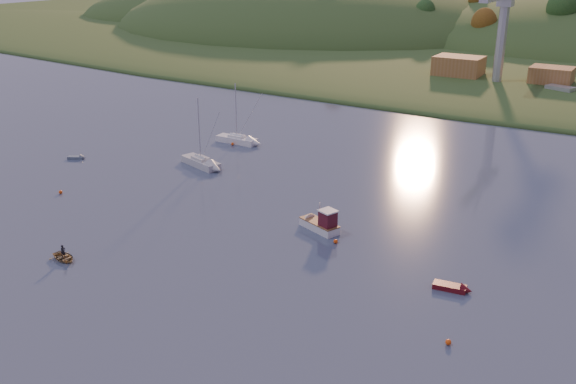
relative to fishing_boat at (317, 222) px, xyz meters
The scene contains 23 objects.
ground 31.58m from the fishing_boat, 97.81° to the right, with size 500.00×500.00×0.00m, color #334054.
far_shore 198.77m from the fishing_boat, 91.24° to the left, with size 620.00×220.00×1.50m, color #395421.
shore_slope 133.79m from the fishing_boat, 91.84° to the left, with size 640.00×150.00×7.00m, color #395421.
hill_left_far 246.47m from the fishing_boat, 131.80° to the left, with size 120.00×100.00×32.00m, color #395421.
hill_left 193.28m from the fishing_boat, 119.20° to the left, with size 170.00×140.00×44.00m, color #395421.
hillside_trees 153.78m from the fishing_boat, 91.60° to the left, with size 280.00×50.00×32.00m, color #19461B, non-canonical shape.
wharf 90.73m from the fishing_boat, 89.55° to the left, with size 42.00×16.00×2.40m, color slate.
shed_west 92.63m from the fishing_boat, 97.63° to the left, with size 11.00×8.00×4.80m, color #9F6835.
shed_east 93.20m from the fishing_boat, 84.63° to the left, with size 9.00×7.00×4.00m, color #9F6835.
dock_crane 88.66m from the fishing_boat, 91.51° to the left, with size 3.20×28.00×20.30m.
fishing_boat is the anchor object (origin of this frame).
sailboat_near 38.12m from the fishing_boat, 140.16° to the left, with size 7.41×2.32×10.23m.
sailboat_far 28.97m from the fishing_boat, 156.87° to the left, with size 7.93×4.42×10.54m.
canoe 28.52m from the fishing_boat, 131.75° to the right, with size 2.32×3.25×0.67m, color #9B8355.
paddler 28.52m from the fishing_boat, 131.75° to the right, with size 0.55×0.36×1.50m, color black.
red_tender 19.68m from the fishing_boat, 17.40° to the right, with size 3.86×1.74×1.27m.
grey_dinghy 45.47m from the fishing_boat, behind, with size 2.94×2.28×1.04m.
work_vessel 87.53m from the fishing_boat, 82.22° to the left, with size 14.23×8.89×3.45m.
buoy_0 25.86m from the fishing_boat, 35.87° to the right, with size 0.50×0.50×0.50m, color #F34D0C.
buoy_1 4.54m from the fishing_boat, 33.34° to the right, with size 0.50×0.50×0.50m, color #F34D0C.
buoy_2 36.90m from the fishing_boat, 141.83° to the left, with size 0.50×0.50×0.50m, color #F34D0C.
buoy_3 36.56m from the fishing_boat, 139.44° to the left, with size 0.50×0.50×0.50m, color #F34D0C.
buoy_4 36.18m from the fishing_boat, 167.22° to the right, with size 0.50×0.50×0.50m, color #F34D0C.
Camera 1 is at (37.63, -29.79, 30.95)m, focal length 40.00 mm.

